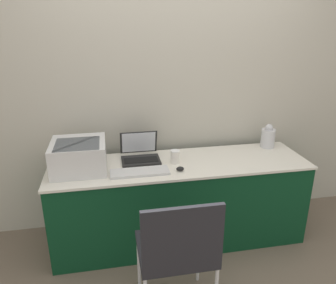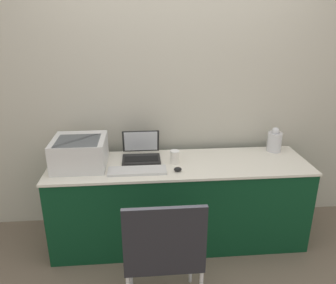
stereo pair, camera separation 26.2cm
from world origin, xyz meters
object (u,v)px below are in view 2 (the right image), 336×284
at_px(chair, 163,248).
at_px(metal_pitcher, 275,141).
at_px(external_keyboard, 137,171).
at_px(printer, 80,151).
at_px(laptop_left, 141,153).
at_px(mouse, 178,169).
at_px(coffee_cup, 175,157).

bearing_deg(chair, metal_pitcher, 43.23).
distance_m(external_keyboard, chair, 0.73).
xyz_separation_m(printer, laptop_left, (0.50, 0.12, -0.08)).
bearing_deg(printer, mouse, -13.01).
relative_size(coffee_cup, chair, 0.12).
xyz_separation_m(external_keyboard, mouse, (0.32, -0.02, 0.01)).
distance_m(printer, chair, 1.09).
height_order(mouse, metal_pitcher, metal_pitcher).
distance_m(printer, mouse, 0.81).
relative_size(metal_pitcher, chair, 0.25).
height_order(printer, metal_pitcher, printer).
bearing_deg(printer, chair, -53.70).
bearing_deg(laptop_left, metal_pitcher, 2.99).
bearing_deg(laptop_left, external_keyboard, -96.97).
bearing_deg(printer, external_keyboard, -19.00).
xyz_separation_m(laptop_left, external_keyboard, (-0.03, -0.28, -0.04)).
bearing_deg(chair, printer, 126.30).
relative_size(printer, laptop_left, 1.30).
bearing_deg(chair, coffee_cup, 79.28).
xyz_separation_m(external_keyboard, coffee_cup, (0.31, 0.14, 0.05)).
distance_m(coffee_cup, metal_pitcher, 0.95).
bearing_deg(metal_pitcher, laptop_left, -177.01).
relative_size(laptop_left, chair, 0.35).
xyz_separation_m(metal_pitcher, chair, (-1.09, -1.02, -0.30)).
relative_size(laptop_left, mouse, 5.14).
height_order(external_keyboard, metal_pitcher, metal_pitcher).
bearing_deg(printer, laptop_left, 13.37).
bearing_deg(printer, coffee_cup, -1.31).
height_order(external_keyboard, chair, chair).
distance_m(metal_pitcher, chair, 1.52).
bearing_deg(external_keyboard, laptop_left, 83.03).
distance_m(printer, laptop_left, 0.51).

